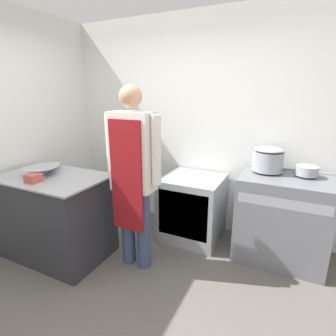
{
  "coord_description": "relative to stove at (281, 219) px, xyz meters",
  "views": [
    {
      "loc": [
        1.2,
        -1.35,
        1.77
      ],
      "look_at": [
        0.07,
        1.0,
        1.01
      ],
      "focal_mm": 28.0,
      "sensor_mm": 36.0,
      "label": 1
    }
  ],
  "objects": [
    {
      "name": "small_bowl",
      "position": [
        -2.46,
        -0.8,
        0.48
      ],
      "size": [
        0.23,
        0.23,
        0.06
      ],
      "color": "#9EA0A8",
      "rests_on": "prep_counter"
    },
    {
      "name": "person_cook",
      "position": [
        -1.35,
        -0.78,
        0.58
      ],
      "size": [
        0.6,
        0.24,
        1.84
      ],
      "color": "#38476B",
      "rests_on": "ground_plane"
    },
    {
      "name": "ground_plane",
      "position": [
        -1.19,
        -1.47,
        -0.47
      ],
      "size": [
        14.0,
        14.0,
        0.0
      ],
      "primitive_type": "plane",
      "color": "#5B5651"
    },
    {
      "name": "wall_left",
      "position": [
        -2.91,
        -0.47,
        0.88
      ],
      "size": [
        0.05,
        8.0,
        2.7
      ],
      "color": "white",
      "rests_on": "ground_plane"
    },
    {
      "name": "plastic_tub",
      "position": [
        -2.24,
        -1.19,
        0.49
      ],
      "size": [
        0.13,
        0.13,
        0.08
      ],
      "color": "#B24C3F",
      "rests_on": "prep_counter"
    },
    {
      "name": "fridge_unit",
      "position": [
        -1.01,
        0.0,
        -0.07
      ],
      "size": [
        0.7,
        0.67,
        0.79
      ],
      "color": "#93999E",
      "rests_on": "ground_plane"
    },
    {
      "name": "prep_counter",
      "position": [
        -2.25,
        -0.98,
        -0.01
      ],
      "size": [
        1.17,
        0.74,
        0.92
      ],
      "color": "#2D2D33",
      "rests_on": "ground_plane"
    },
    {
      "name": "mixing_bowl",
      "position": [
        -2.36,
        -1.0,
        0.5
      ],
      "size": [
        0.35,
        0.35,
        0.09
      ],
      "color": "#9EA0A8",
      "rests_on": "prep_counter"
    },
    {
      "name": "stock_pot",
      "position": [
        -0.2,
        0.11,
        0.61
      ],
      "size": [
        0.32,
        0.32,
        0.26
      ],
      "color": "#9EA0A8",
      "rests_on": "stove"
    },
    {
      "name": "wall_back",
      "position": [
        -1.19,
        0.38,
        0.88
      ],
      "size": [
        8.0,
        0.05,
        2.7
      ],
      "color": "white",
      "rests_on": "ground_plane"
    },
    {
      "name": "stove",
      "position": [
        0.0,
        0.0,
        0.0
      ],
      "size": [
        0.9,
        0.62,
        0.95
      ],
      "color": "slate",
      "rests_on": "ground_plane"
    },
    {
      "name": "sauce_pot",
      "position": [
        0.18,
        0.11,
        0.53
      ],
      "size": [
        0.22,
        0.22,
        0.1
      ],
      "color": "#9EA0A8",
      "rests_on": "stove"
    }
  ]
}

